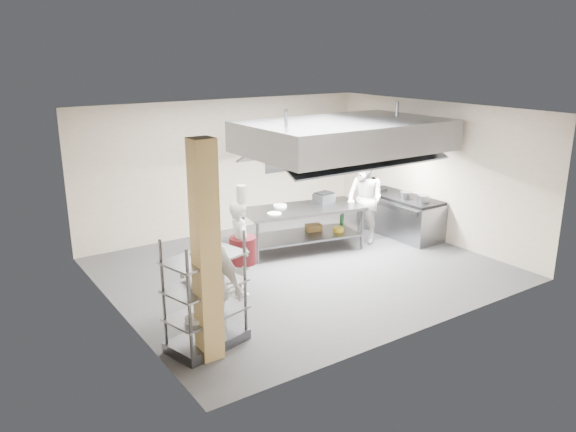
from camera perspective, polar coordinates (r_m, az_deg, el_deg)
floor at (r=10.80m, az=1.45°, el=-5.38°), size 7.00×7.00×0.00m
ceiling at (r=10.08m, az=1.57°, el=10.65°), size 7.00×7.00×0.00m
wall_back at (r=12.84m, az=-6.34°, el=5.04°), size 7.00×0.00×7.00m
wall_left at (r=8.85m, az=-17.27°, el=-0.85°), size 0.00×6.00×6.00m
wall_right at (r=12.65m, az=14.55°, el=4.45°), size 0.00×6.00×6.00m
column at (r=7.35m, az=-8.33°, el=-3.76°), size 0.30×0.30×3.00m
exhaust_hood at (r=11.26m, az=5.78°, el=8.11°), size 4.00×2.50×0.60m
hood_strip_a at (r=10.76m, az=2.03°, el=6.07°), size 1.60×0.12×0.04m
hood_strip_b at (r=11.90m, az=9.10°, el=6.87°), size 1.60×0.12×0.04m
wall_shelf at (r=13.62m, az=0.71°, el=5.80°), size 1.50×0.28×0.04m
island at (r=11.71m, az=1.55°, el=-1.27°), size 2.64×1.51×0.91m
island_worktop at (r=11.58m, az=1.56°, el=0.73°), size 2.64×1.51×0.06m
island_undershelf at (r=11.75m, az=1.54°, el=-1.99°), size 2.43×1.37×0.04m
pass_rack at (r=7.88m, az=-8.39°, el=-7.62°), size 1.23×0.90×1.65m
cooking_range at (r=12.94m, az=11.32°, el=-0.02°), size 0.80×2.00×0.84m
range_top at (r=12.82m, az=11.44°, el=1.91°), size 0.78×1.96×0.06m
chef_head at (r=9.53m, az=-4.82°, el=-3.23°), size 0.54×0.68×1.63m
chef_line at (r=12.16m, az=7.78°, el=1.63°), size 0.75×0.94×1.88m
chef_plating at (r=7.75m, az=-7.96°, el=-6.95°), size 0.80×1.21×1.92m
griddle at (r=11.97m, az=3.66°, el=1.86°), size 0.44×0.36×0.19m
wicker_basket at (r=11.99m, az=2.60°, el=-1.17°), size 0.37×0.29×0.14m
stockpot at (r=12.53m, az=11.83°, el=2.06°), size 0.23×0.23×0.16m
plate_stack at (r=8.01m, az=-8.30°, el=-9.54°), size 0.28×0.28×0.05m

